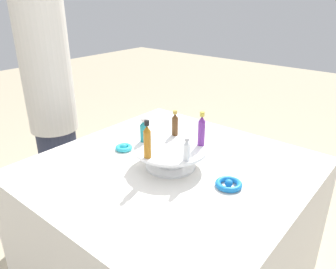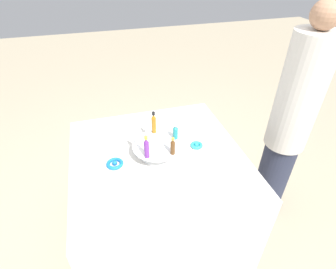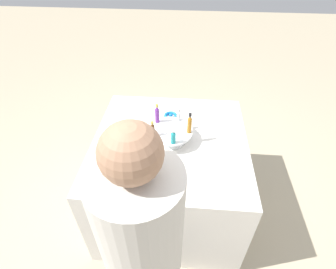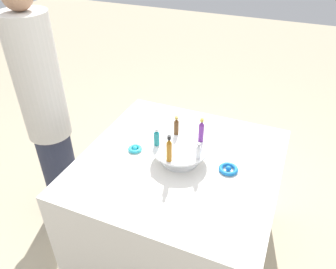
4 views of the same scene
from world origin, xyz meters
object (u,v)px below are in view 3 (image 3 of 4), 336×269
bottle_brown (153,129)px  bottle_amber (190,124)px  bottle_purple (157,114)px  display_stand (170,134)px  bottle_teal (173,137)px  ribbon_bow_teal (169,168)px  ribbon_bow_blue (171,116)px  bottle_clear (179,115)px

bottle_brown → bottle_amber: bearing=-167.0°
bottle_purple → bottle_brown: bottle_purple is taller
display_stand → bottle_teal: size_ratio=2.91×
display_stand → bottle_amber: size_ratio=2.00×
bottle_brown → ribbon_bow_teal: bottle_brown is taller
display_stand → ribbon_bow_teal: size_ratio=3.86×
bottle_brown → bottle_amber: (-0.24, -0.06, 0.02)m
ribbon_bow_teal → ribbon_bow_blue: 0.54m
display_stand → bottle_purple: bearing=-41.0°
ribbon_bow_blue → bottle_brown: bearing=74.5°
bottle_clear → ribbon_bow_teal: bottle_clear is taller
bottle_brown → ribbon_bow_teal: 0.27m
bottle_clear → ribbon_bow_blue: (0.07, -0.15, -0.12)m
bottle_teal → ribbon_bow_blue: (0.05, -0.40, -0.13)m
display_stand → bottle_brown: bottle_brown is taller
ribbon_bow_teal → bottle_brown: bearing=-58.2°
display_stand → bottle_amber: bearing=175.0°
bottle_purple → bottle_teal: bearing=121.0°
bottle_brown → ribbon_bow_teal: size_ratio=1.44×
bottle_teal → bottle_amber: size_ratio=0.69×
bottle_clear → bottle_teal: bearing=85.0°
bottle_amber → ribbon_bow_teal: bearing=66.8°
bottle_teal → ribbon_bow_teal: (0.01, 0.15, -0.13)m
bottle_brown → bottle_amber: bottle_amber is taller
bottle_purple → ribbon_bow_teal: size_ratio=1.85×
display_stand → bottle_brown: size_ratio=2.68×
bottle_clear → bottle_teal: bottle_teal is taller
bottle_teal → ribbon_bow_teal: bottle_teal is taller
bottle_purple → bottle_clear: bearing=-167.0°
ribbon_bow_teal → ribbon_bow_blue: ribbon_bow_blue is taller
ribbon_bow_blue → bottle_teal: bearing=96.6°
display_stand → bottle_clear: bottle_clear is taller
bottle_teal → ribbon_bow_teal: bearing=85.2°
bottle_purple → bottle_teal: (-0.13, 0.21, -0.02)m
display_stand → ribbon_bow_teal: (-0.02, 0.27, -0.04)m
bottle_teal → bottle_purple: bearing=-59.0°
ribbon_bow_teal → bottle_teal: bearing=-94.8°
bottle_brown → bottle_teal: size_ratio=1.09×
display_stand → bottle_amber: (-0.13, 0.01, 0.11)m
bottle_amber → ribbon_bow_blue: bearing=-62.8°
display_stand → ribbon_bow_blue: 0.27m
ribbon_bow_blue → bottle_amber: bearing=117.2°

